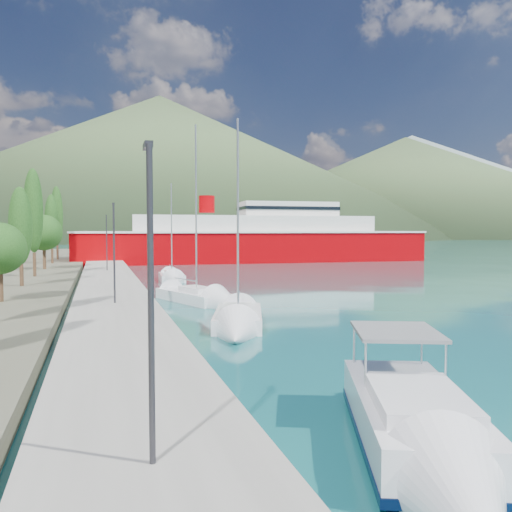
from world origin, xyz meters
name	(u,v)px	position (x,y,z in m)	size (l,w,h in m)	color
ground	(137,249)	(0.00, 120.00, 0.00)	(1400.00, 1400.00, 0.00)	#14595B
quay	(110,288)	(-9.00, 26.00, 0.40)	(5.00, 88.00, 0.80)	gray
hills_far	(217,174)	(138.59, 618.73, 77.39)	(1480.00, 900.00, 180.00)	gray
hills_near	(237,175)	(98.04, 372.50, 49.18)	(1010.00, 520.00, 115.00)	#415933
tree_row	(32,224)	(-15.83, 34.04, 5.82)	(4.11, 64.95, 11.18)	#47301E
lamp_posts	(113,248)	(-9.00, 15.25, 4.08)	(0.15, 48.01, 6.06)	#2D2D33
motor_cruiser	(427,451)	(-3.33, -8.47, 0.53)	(5.53, 8.99, 3.20)	black
sailboat_near	(237,326)	(-3.23, 7.03, 0.32)	(4.90, 8.81, 12.13)	silver
sailboat_mid	(211,300)	(-2.51, 16.46, 0.33)	(5.72, 9.78, 13.69)	silver
sailboat_far	(173,279)	(-2.85, 32.20, 0.31)	(2.76, 7.50, 10.86)	silver
ferry	(255,241)	(15.00, 61.69, 3.44)	(57.50, 15.61, 11.29)	#9E0005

